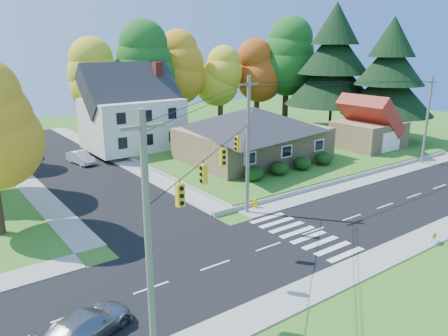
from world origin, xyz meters
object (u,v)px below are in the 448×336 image
Objects in this scene: fire_hydrant at (255,203)px; white_car at (81,158)px; ranch_house at (253,132)px; silver_sedan at (86,325)px.

white_car is at bearing 107.18° from fire_hydrant.
silver_sedan is at bearing -143.16° from ranch_house.
silver_sedan is 29.67m from white_car.
white_car reaches higher than silver_sedan.
white_car is 4.56× the size of fire_hydrant.
white_car is at bearing 145.46° from ranch_house.
fire_hydrant is at bearing -128.78° from ranch_house.
ranch_house is 3.38× the size of silver_sedan.
ranch_house is 16.87× the size of fire_hydrant.
fire_hydrant is (6.39, -20.67, -0.26)m from white_car.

